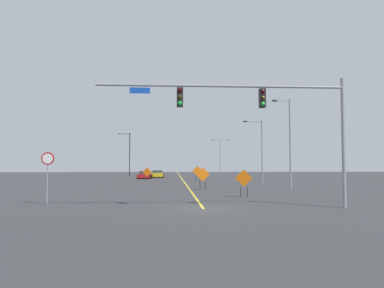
% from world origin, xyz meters
% --- Properties ---
extents(ground, '(162.42, 162.42, 0.00)m').
position_xyz_m(ground, '(0.00, 0.00, 0.00)').
color(ground, '#38383A').
extents(road_centre_stripe, '(0.16, 90.23, 0.01)m').
position_xyz_m(road_centre_stripe, '(0.00, 45.12, 0.00)').
color(road_centre_stripe, yellow).
rests_on(road_centre_stripe, ground).
extents(traffic_signal_assembly, '(13.72, 0.44, 7.23)m').
position_xyz_m(traffic_signal_assembly, '(3.22, -0.01, 5.43)').
color(traffic_signal_assembly, gray).
rests_on(traffic_signal_assembly, ground).
extents(stop_sign, '(0.76, 0.07, 3.12)m').
position_xyz_m(stop_sign, '(-9.13, 2.63, 2.19)').
color(stop_sign, gray).
rests_on(stop_sign, ground).
extents(street_lamp_mid_right, '(3.84, 0.24, 7.79)m').
position_xyz_m(street_lamp_mid_right, '(9.30, 61.90, 4.66)').
color(street_lamp_mid_right, gray).
rests_on(street_lamp_mid_right, ground).
extents(street_lamp_far_right, '(1.74, 0.24, 8.44)m').
position_xyz_m(street_lamp_far_right, '(9.23, 13.80, 4.63)').
color(street_lamp_far_right, gray).
rests_on(street_lamp_far_right, ground).
extents(street_lamp_far_left, '(2.24, 0.24, 8.12)m').
position_xyz_m(street_lamp_far_left, '(-9.68, 50.14, 4.51)').
color(street_lamp_far_left, black).
rests_on(street_lamp_far_left, ground).
extents(street_lamp_near_right, '(2.24, 0.24, 7.37)m').
position_xyz_m(street_lamp_near_right, '(8.48, 21.69, 4.13)').
color(street_lamp_near_right, gray).
rests_on(street_lamp_near_right, ground).
extents(construction_sign_left_shoulder, '(1.23, 0.32, 1.90)m').
position_xyz_m(construction_sign_left_shoulder, '(-4.93, 29.62, 1.18)').
color(construction_sign_left_shoulder, orange).
rests_on(construction_sign_left_shoulder, ground).
extents(construction_sign_median_far, '(1.25, 0.26, 2.01)m').
position_xyz_m(construction_sign_median_far, '(3.51, 6.59, 1.28)').
color(construction_sign_median_far, orange).
rests_on(construction_sign_median_far, ground).
extents(construction_sign_right_shoulder, '(1.28, 0.23, 2.09)m').
position_xyz_m(construction_sign_right_shoulder, '(1.65, 27.16, 1.33)').
color(construction_sign_right_shoulder, orange).
rests_on(construction_sign_right_shoulder, ground).
extents(construction_sign_left_lane, '(1.29, 0.33, 2.09)m').
position_xyz_m(construction_sign_left_lane, '(1.15, 13.74, 1.33)').
color(construction_sign_left_lane, orange).
rests_on(construction_sign_left_lane, ground).
extents(car_red_approaching, '(2.23, 3.93, 1.19)m').
position_xyz_m(car_red_approaching, '(-5.85, 39.16, 0.56)').
color(car_red_approaching, red).
rests_on(car_red_approaching, ground).
extents(car_yellow_near, '(2.18, 4.20, 1.23)m').
position_xyz_m(car_yellow_near, '(-4.00, 43.69, 0.58)').
color(car_yellow_near, gold).
rests_on(car_yellow_near, ground).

